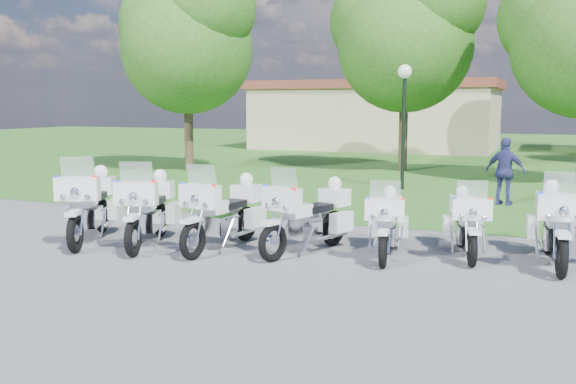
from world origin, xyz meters
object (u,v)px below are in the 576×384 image
at_px(motorcycle_5, 466,222).
at_px(motorcycle_2, 225,212).
at_px(motorcycle_0, 91,204).
at_px(lamp_post, 404,95).
at_px(bystander_c, 505,172).
at_px(motorcycle_4, 387,223).
at_px(motorcycle_1, 150,208).
at_px(motorcycle_3, 310,215).
at_px(motorcycle_6, 555,223).

bearing_deg(motorcycle_5, motorcycle_2, 1.15).
xyz_separation_m(motorcycle_0, lamp_post, (4.14, 10.09, 2.27)).
bearing_deg(motorcycle_2, bystander_c, -115.83).
bearing_deg(lamp_post, motorcycle_2, -97.70).
bearing_deg(bystander_c, motorcycle_5, 102.70).
xyz_separation_m(motorcycle_4, motorcycle_5, (1.31, 0.63, -0.00)).
distance_m(motorcycle_0, motorcycle_5, 7.33).
distance_m(motorcycle_1, bystander_c, 9.89).
bearing_deg(lamp_post, motorcycle_1, -105.92).
distance_m(motorcycle_4, bystander_c, 7.14).
relative_size(motorcycle_2, motorcycle_5, 1.17).
bearing_deg(motorcycle_0, motorcycle_2, 164.53).
bearing_deg(motorcycle_3, motorcycle_6, -150.68).
relative_size(motorcycle_5, motorcycle_6, 0.85).
xyz_separation_m(motorcycle_4, motorcycle_6, (2.81, 0.58, 0.09)).
bearing_deg(motorcycle_5, lamp_post, -84.55).
height_order(motorcycle_2, motorcycle_6, same).
height_order(motorcycle_1, motorcycle_2, motorcycle_1).
height_order(motorcycle_1, motorcycle_6, motorcycle_1).
height_order(motorcycle_1, motorcycle_3, motorcycle_1).
bearing_deg(bystander_c, motorcycle_6, 116.06).
bearing_deg(bystander_c, motorcycle_0, 61.87).
xyz_separation_m(motorcycle_0, motorcycle_1, (1.30, 0.14, -0.03)).
distance_m(motorcycle_0, motorcycle_4, 5.93).
bearing_deg(bystander_c, motorcycle_4, 92.35).
bearing_deg(motorcycle_1, motorcycle_6, 172.88).
xyz_separation_m(motorcycle_6, bystander_c, (-1.24, 6.38, 0.22)).
height_order(motorcycle_1, motorcycle_4, motorcycle_1).
xyz_separation_m(motorcycle_2, motorcycle_5, (4.33, 1.18, -0.09)).
bearing_deg(motorcycle_6, motorcycle_1, 4.40).
relative_size(motorcycle_4, motorcycle_6, 0.87).
relative_size(motorcycle_1, lamp_post, 0.62).
bearing_deg(motorcycle_6, motorcycle_2, 4.64).
height_order(motorcycle_1, lamp_post, lamp_post).
bearing_deg(motorcycle_2, motorcycle_4, -164.16).
distance_m(motorcycle_3, lamp_post, 9.65).
bearing_deg(motorcycle_3, motorcycle_1, 29.35).
distance_m(motorcycle_2, motorcycle_6, 5.93).
bearing_deg(motorcycle_4, motorcycle_2, 0.55).
height_order(motorcycle_3, motorcycle_5, motorcycle_3).
height_order(motorcycle_0, motorcycle_4, motorcycle_0).
distance_m(motorcycle_4, motorcycle_5, 1.45).
distance_m(motorcycle_5, lamp_post, 9.35).
distance_m(motorcycle_2, motorcycle_5, 4.49).
relative_size(motorcycle_3, motorcycle_4, 1.08).
bearing_deg(bystander_c, motorcycle_1, 66.83).
height_order(motorcycle_5, motorcycle_6, motorcycle_6).
bearing_deg(motorcycle_0, motorcycle_1, 162.59).
bearing_deg(motorcycle_6, motorcycle_0, 3.73).
bearing_deg(lamp_post, motorcycle_5, -70.48).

